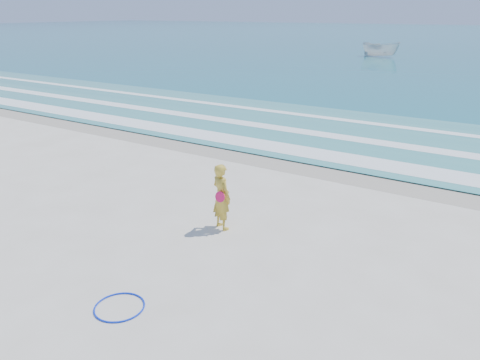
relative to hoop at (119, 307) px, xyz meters
The scene contains 9 objects.
ground 1.25m from the hoop, 140.18° to the left, with size 400.00×400.00×0.00m, color silver.
wet_sand 9.85m from the hoop, 95.60° to the left, with size 400.00×2.40×0.00m, color #B2A893.
shallow 14.83m from the hoop, 93.71° to the left, with size 400.00×10.00×0.01m, color #59B7AD.
foam_near 11.14m from the hoop, 94.94° to the left, with size 400.00×1.40×0.01m, color white.
foam_mid 14.03m from the hoop, 93.92° to the left, with size 400.00×0.90×0.01m, color white.
foam_far 17.33m from the hoop, 93.18° to the left, with size 400.00×0.60×0.01m, color white.
hoop is the anchor object (origin of this frame).
boat 53.68m from the hoop, 101.86° to the left, with size 1.73×4.61×1.78m, color silver.
woman 3.96m from the hoop, 95.02° to the left, with size 0.73×0.61×1.71m.
Camera 1 is at (6.84, -5.81, 5.23)m, focal length 35.00 mm.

